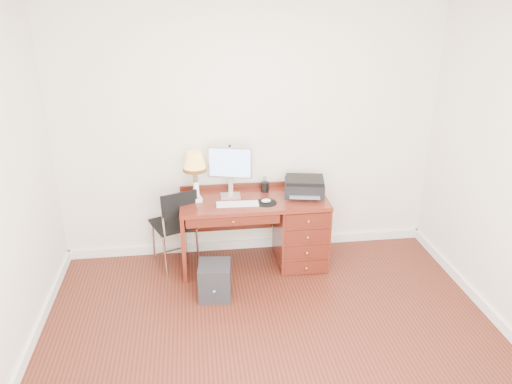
{
  "coord_description": "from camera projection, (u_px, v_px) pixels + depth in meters",
  "views": [
    {
      "loc": [
        -0.59,
        -3.24,
        2.78
      ],
      "look_at": [
        -0.0,
        1.2,
        0.91
      ],
      "focal_mm": 35.0,
      "sensor_mm": 36.0,
      "label": 1
    }
  ],
  "objects": [
    {
      "name": "pen_cup",
      "position": [
        265.0,
        187.0,
        5.25
      ],
      "size": [
        0.08,
        0.08,
        0.1
      ],
      "primitive_type": "cylinder",
      "color": "black",
      "rests_on": "desk"
    },
    {
      "name": "keyboard",
      "position": [
        237.0,
        204.0,
        4.95
      ],
      "size": [
        0.42,
        0.14,
        0.02
      ],
      "primitive_type": "cube",
      "rotation": [
        0.0,
        0.0,
        -0.05
      ],
      "color": "white",
      "rests_on": "desk"
    },
    {
      "name": "ground",
      "position": [
        275.0,
        349.0,
        4.1
      ],
      "size": [
        4.0,
        4.0,
        0.0
      ],
      "primitive_type": "plane",
      "color": "#3E160E",
      "rests_on": "ground"
    },
    {
      "name": "printer",
      "position": [
        304.0,
        186.0,
        5.17
      ],
      "size": [
        0.46,
        0.39,
        0.18
      ],
      "rotation": [
        0.0,
        0.0,
        -0.19
      ],
      "color": "black",
      "rests_on": "desk"
    },
    {
      "name": "equipment_box",
      "position": [
        215.0,
        280.0,
        4.74
      ],
      "size": [
        0.33,
        0.33,
        0.35
      ],
      "primitive_type": "cube",
      "rotation": [
        0.0,
        0.0,
        -0.11
      ],
      "color": "black",
      "rests_on": "ground"
    },
    {
      "name": "desk",
      "position": [
        284.0,
        226.0,
        5.27
      ],
      "size": [
        1.5,
        0.67,
        0.75
      ],
      "color": "maroon",
      "rests_on": "ground"
    },
    {
      "name": "leg_lamp",
      "position": [
        195.0,
        164.0,
        4.99
      ],
      "size": [
        0.24,
        0.24,
        0.49
      ],
      "color": "black",
      "rests_on": "desk"
    },
    {
      "name": "room_shell",
      "position": [
        264.0,
        300.0,
        4.66
      ],
      "size": [
        4.0,
        4.0,
        4.0
      ],
      "color": "white",
      "rests_on": "ground"
    },
    {
      "name": "monitor",
      "position": [
        229.0,
        165.0,
        5.05
      ],
      "size": [
        0.45,
        0.2,
        0.52
      ],
      "rotation": [
        0.0,
        0.0,
        -0.27
      ],
      "color": "silver",
      "rests_on": "desk"
    },
    {
      "name": "chair",
      "position": [
        173.0,
        221.0,
        5.11
      ],
      "size": [
        0.54,
        0.55,
        0.89
      ],
      "rotation": [
        0.0,
        0.0,
        0.39
      ],
      "color": "black",
      "rests_on": "ground"
    },
    {
      "name": "phone",
      "position": [
        197.0,
        196.0,
        5.02
      ],
      "size": [
        0.11,
        0.11,
        0.2
      ],
      "rotation": [
        0.0,
        0.0,
        0.18
      ],
      "color": "white",
      "rests_on": "desk"
    },
    {
      "name": "mouse_pad",
      "position": [
        266.0,
        202.0,
        4.99
      ],
      "size": [
        0.21,
        0.21,
        0.04
      ],
      "color": "black",
      "rests_on": "desk"
    }
  ]
}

